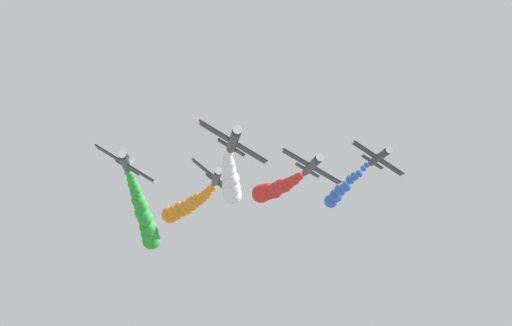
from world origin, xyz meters
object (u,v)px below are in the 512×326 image
(airplane_right_inner, at_px, (125,162))
(airplane_right_outer, at_px, (379,157))
(airplane_left_outer, at_px, (217,177))
(airplane_lead, at_px, (234,140))
(airplane_left_inner, at_px, (312,165))

(airplane_right_inner, height_order, airplane_right_outer, airplane_right_outer)
(airplane_right_inner, height_order, airplane_left_outer, airplane_left_outer)
(airplane_right_outer, bearing_deg, airplane_left_outer, -1.22)
(airplane_right_inner, bearing_deg, airplane_right_outer, -164.28)
(airplane_right_inner, distance_m, airplane_left_outer, 16.93)
(airplane_lead, bearing_deg, airplane_left_outer, -88.63)
(airplane_left_outer, relative_size, airplane_right_outer, 1.00)
(airplane_left_outer, bearing_deg, airplane_right_outer, 178.78)
(airplane_right_inner, bearing_deg, airplane_lead, 132.59)
(airplane_left_inner, distance_m, airplane_left_outer, 16.94)
(airplane_left_inner, xyz_separation_m, airplane_right_inner, (25.17, -0.41, -0.04))
(airplane_lead, distance_m, airplane_right_outer, 35.10)
(airplane_lead, height_order, airplane_left_outer, airplane_left_outer)
(airplane_lead, distance_m, airplane_left_inner, 18.41)
(airplane_lead, xyz_separation_m, airplane_right_inner, (13.38, -14.55, -0.08))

